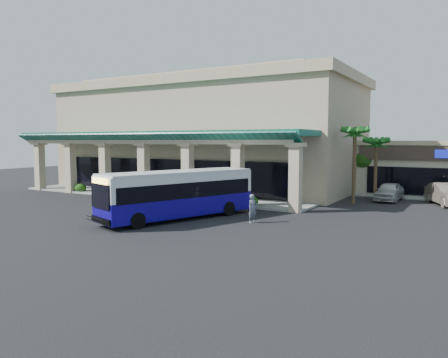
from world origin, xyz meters
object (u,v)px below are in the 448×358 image
Objects in this scene: car_silver at (389,191)px; transit_bus at (178,195)px; pedestrian at (253,209)px; car_white at (447,194)px.

transit_bus is at bearing -120.03° from car_silver.
car_silver is (5.26, 14.31, -0.10)m from pedestrian.
car_silver is at bearing 148.66° from car_white.
transit_bus is at bearing 125.50° from pedestrian.
car_white is (14.12, 14.99, -0.66)m from transit_bus.
transit_bus reaches higher than car_white.
transit_bus is 20.60m from car_white.
pedestrian is at bearing -107.81° from car_silver.
transit_bus is 6.29× the size of pedestrian.
pedestrian is 16.77m from car_white.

